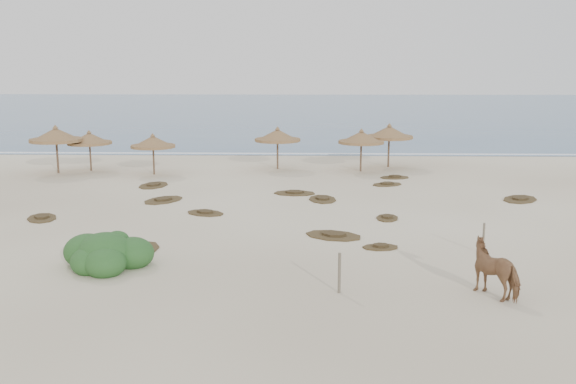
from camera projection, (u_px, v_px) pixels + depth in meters
name	position (u px, v px, depth m)	size (l,w,h in m)	color
ground	(271.00, 243.00, 25.80)	(160.00, 160.00, 0.00)	beige
ocean	(296.00, 110.00, 99.30)	(200.00, 100.00, 0.01)	#2B5582
foam_line	(288.00, 154.00, 51.28)	(70.00, 0.60, 0.01)	white
palapa_0	(56.00, 136.00, 41.85)	(3.78, 3.78, 3.20)	brown
palapa_1	(89.00, 139.00, 42.86)	(3.85, 3.85, 2.76)	brown
palapa_2	(153.00, 142.00, 41.42)	(3.30, 3.30, 2.70)	brown
palapa_3	(278.00, 136.00, 43.55)	(3.75, 3.75, 2.92)	brown
palapa_4	(361.00, 138.00, 42.61)	(3.48, 3.48, 2.88)	brown
palapa_5	(389.00, 133.00, 44.36)	(3.38, 3.38, 3.07)	brown
horse	(497.00, 269.00, 19.90)	(0.91, 2.01, 1.69)	#956C44
fence_post_near	(339.00, 273.00, 20.13)	(0.10, 0.10, 1.31)	#6D6451
fence_post_far	(483.00, 238.00, 24.31)	(0.09, 0.09, 1.20)	#6D6451
bush	(106.00, 254.00, 22.71)	(3.27, 2.88, 1.46)	#2D6029
scrub_0	(42.00, 218.00, 29.89)	(1.98, 2.36, 0.16)	#503D23
scrub_1	(163.00, 200.00, 33.80)	(2.60, 2.88, 0.16)	#503D23
scrub_2	(205.00, 213.00, 30.89)	(2.28, 1.97, 0.16)	#503D23
scrub_3	(322.00, 199.00, 34.02)	(1.63, 2.33, 0.16)	#503D23
scrub_4	(387.00, 218.00, 29.90)	(1.29, 1.72, 0.16)	#503D23
scrub_5	(520.00, 199.00, 34.01)	(2.73, 2.94, 0.16)	#503D23
scrub_6	(153.00, 185.00, 37.88)	(1.94, 2.62, 0.16)	#503D23
scrub_7	(387.00, 184.00, 38.18)	(2.23, 1.93, 0.16)	#503D23
scrub_9	(334.00, 235.00, 26.85)	(2.85, 2.39, 0.16)	#503D23
scrub_10	(395.00, 177.00, 40.51)	(2.08, 1.57, 0.16)	#503D23
scrub_11	(140.00, 249.00, 24.87)	(1.59, 2.30, 0.16)	#503D23
scrub_12	(380.00, 247.00, 25.15)	(1.55, 1.12, 0.16)	#503D23
scrub_13	(295.00, 193.00, 35.62)	(2.40, 1.64, 0.16)	#503D23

